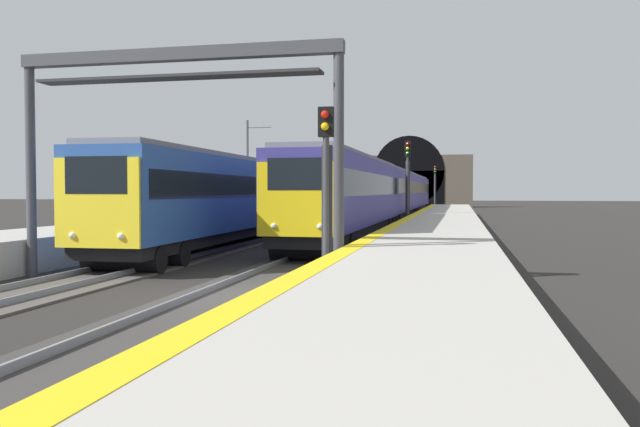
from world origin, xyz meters
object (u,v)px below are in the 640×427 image
at_px(train_adjacent_platform, 285,195).
at_px(railway_signal_mid, 408,176).
at_px(catenary_mast_near, 248,170).
at_px(train_main_approaching, 392,193).
at_px(overhead_signal_gantry, 176,102).
at_px(railway_signal_near, 326,182).
at_px(railway_signal_far, 435,183).

relative_size(train_adjacent_platform, railway_signal_mid, 7.19).
bearing_deg(railway_signal_mid, catenary_mast_near, -119.92).
distance_m(train_main_approaching, overhead_signal_gantry, 33.68).
xyz_separation_m(railway_signal_near, catenary_mast_near, (33.59, 13.52, 1.50)).
distance_m(train_main_approaching, railway_signal_mid, 8.70).
bearing_deg(railway_signal_near, train_main_approaching, -176.82).
bearing_deg(railway_signal_mid, train_adjacent_platform, -55.77).
xyz_separation_m(railway_signal_far, catenary_mast_near, (-39.90, 13.52, 0.64)).
xyz_separation_m(railway_signal_near, railway_signal_mid, (25.81, 0.00, 0.72)).
bearing_deg(catenary_mast_near, train_adjacent_platform, -152.24).
bearing_deg(catenary_mast_near, railway_signal_mid, -119.92).
relative_size(railway_signal_far, catenary_mast_near, 0.73).
height_order(train_adjacent_platform, railway_signal_near, railway_signal_near).
relative_size(railway_signal_mid, railway_signal_far, 0.96).
xyz_separation_m(train_main_approaching, catenary_mast_near, (-0.64, 11.62, 1.86)).
relative_size(train_main_approaching, overhead_signal_gantry, 6.25).
bearing_deg(railway_signal_near, railway_signal_mid, -180.00).
distance_m(railway_signal_mid, railway_signal_far, 47.68).
bearing_deg(train_main_approaching, railway_signal_mid, 12.98).
bearing_deg(train_main_approaching, railway_signal_near, 3.44).
relative_size(railway_signal_near, railway_signal_far, 0.77).
bearing_deg(railway_signal_near, overhead_signal_gantry, -99.53).
bearing_deg(railway_signal_far, catenary_mast_near, -18.71).
xyz_separation_m(train_adjacent_platform, railway_signal_mid, (4.72, -6.94, 1.17)).
distance_m(train_main_approaching, catenary_mast_near, 11.78).
bearing_deg(catenary_mast_near, overhead_signal_gantry, -164.52).
relative_size(railway_signal_near, catenary_mast_near, 0.56).
bearing_deg(train_main_approaching, catenary_mast_near, -86.59).
xyz_separation_m(railway_signal_mid, railway_signal_far, (47.68, 0.00, 0.14)).
bearing_deg(railway_signal_far, overhead_signal_gantry, -3.48).
height_order(train_main_approaching, railway_signal_far, railway_signal_far).
relative_size(train_adjacent_platform, overhead_signal_gantry, 4.37).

